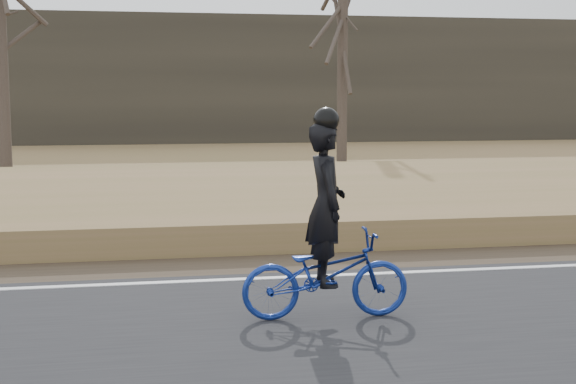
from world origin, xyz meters
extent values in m
plane|color=olive|center=(0.00, 0.00, 0.00)|extent=(120.00, 120.00, 0.00)
cube|color=black|center=(0.00, -2.50, 0.03)|extent=(120.00, 6.00, 0.06)
cube|color=silver|center=(0.00, 0.20, 0.07)|extent=(120.00, 0.12, 0.01)
cube|color=#473A2B|center=(0.00, 1.20, 0.02)|extent=(120.00, 1.60, 0.04)
cube|color=olive|center=(0.00, 4.20, 0.22)|extent=(120.00, 5.00, 0.44)
cube|color=slate|center=(0.00, 8.00, 0.23)|extent=(120.00, 3.00, 0.45)
cube|color=black|center=(0.00, 8.00, 0.52)|extent=(120.00, 2.40, 0.14)
cube|color=brown|center=(0.00, 7.28, 0.67)|extent=(120.00, 0.07, 0.15)
cube|color=brown|center=(0.00, 8.72, 0.67)|extent=(120.00, 0.07, 0.15)
cube|color=#383328|center=(0.00, 30.00, 3.00)|extent=(120.00, 4.00, 6.00)
imported|color=navy|center=(0.82, -1.64, 0.51)|extent=(1.73, 0.65, 0.90)
imported|color=black|center=(0.82, -1.64, 1.23)|extent=(0.41, 0.61, 1.65)
sphere|color=black|center=(0.82, -1.64, 2.08)|extent=(0.26, 0.26, 0.26)
cylinder|color=#453A32|center=(-4.88, 14.69, 3.46)|extent=(0.36, 0.36, 6.91)
cylinder|color=#453A32|center=(5.84, 17.64, 4.17)|extent=(0.36, 0.36, 8.34)
camera|label=1|loc=(-0.99, -9.43, 2.35)|focal=50.00mm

